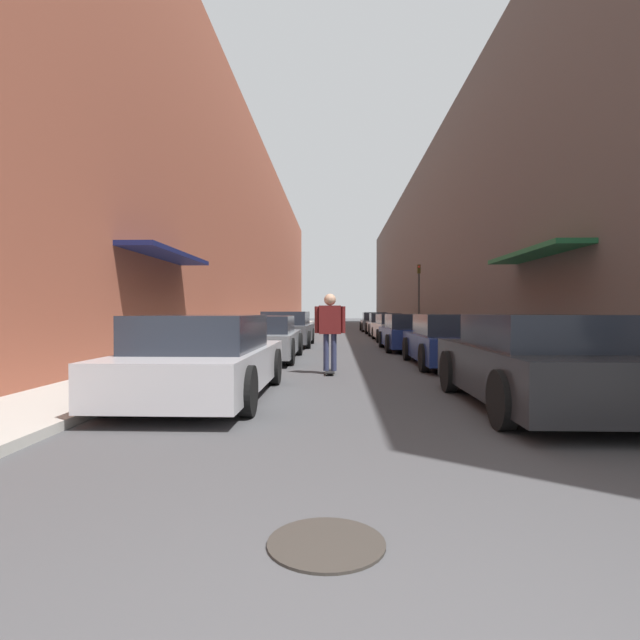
% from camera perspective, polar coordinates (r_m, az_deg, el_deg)
% --- Properties ---
extents(ground, '(151.57, 151.57, 0.00)m').
position_cam_1_polar(ground, '(28.80, 2.55, -1.79)').
color(ground, '#424244').
extents(curb_strip_left, '(1.80, 68.89, 0.12)m').
position_cam_1_polar(curb_strip_left, '(35.90, -4.56, -1.15)').
color(curb_strip_left, '#A3A099').
rests_on(curb_strip_left, ground).
extents(curb_strip_right, '(1.80, 68.89, 0.12)m').
position_cam_1_polar(curb_strip_right, '(35.98, 9.40, -1.16)').
color(curb_strip_right, '#A3A099').
rests_on(curb_strip_right, ground).
extents(building_row_left, '(4.90, 68.89, 12.75)m').
position_cam_1_polar(building_row_left, '(36.66, -9.14, 8.77)').
color(building_row_left, brown).
rests_on(building_row_left, ground).
extents(building_row_right, '(4.90, 68.89, 11.42)m').
position_cam_1_polar(building_row_right, '(36.70, 13.96, 7.71)').
color(building_row_right, '#564C47').
rests_on(building_row_right, ground).
extents(parked_car_left_0, '(2.04, 4.68, 1.32)m').
position_cam_1_polar(parked_car_left_0, '(8.13, -13.03, -4.28)').
color(parked_car_left_0, '#B7B7BC').
rests_on(parked_car_left_0, ground).
extents(parked_car_left_1, '(2.05, 4.80, 1.26)m').
position_cam_1_polar(parked_car_left_1, '(14.30, -6.58, -2.08)').
color(parked_car_left_1, gray).
rests_on(parked_car_left_1, ground).
extents(parked_car_left_2, '(2.04, 4.69, 1.38)m').
position_cam_1_polar(parked_car_left_2, '(19.99, -3.80, -1.08)').
color(parked_car_left_2, '#515459').
rests_on(parked_car_left_2, ground).
extents(parked_car_right_0, '(1.91, 4.44, 1.33)m').
position_cam_1_polar(parked_car_right_0, '(7.69, 23.20, -4.49)').
color(parked_car_right_0, '#232326').
rests_on(parked_car_right_0, ground).
extents(parked_car_right_1, '(1.92, 4.45, 1.31)m').
position_cam_1_polar(parked_car_right_1, '(13.04, 14.57, -2.35)').
color(parked_car_right_1, navy).
rests_on(parked_car_right_1, ground).
extents(parked_car_right_2, '(2.02, 4.21, 1.29)m').
position_cam_1_polar(parked_car_right_2, '(18.06, 10.35, -1.46)').
color(parked_car_right_2, navy).
rests_on(parked_car_right_2, ground).
extents(parked_car_right_3, '(2.01, 4.81, 1.27)m').
position_cam_1_polar(parked_car_right_3, '(23.72, 8.63, -0.90)').
color(parked_car_right_3, silver).
rests_on(parked_car_right_3, ground).
extents(parked_car_right_4, '(2.06, 4.75, 1.29)m').
position_cam_1_polar(parked_car_right_4, '(29.39, 7.38, -0.52)').
color(parked_car_right_4, '#B7B7BC').
rests_on(parked_car_right_4, ground).
extents(parked_car_right_5, '(1.94, 4.16, 1.34)m').
position_cam_1_polar(parked_car_right_5, '(35.17, 6.24, -0.26)').
color(parked_car_right_5, '#515459').
rests_on(parked_car_right_5, ground).
extents(skateboarder, '(0.68, 0.78, 1.77)m').
position_cam_1_polar(skateboarder, '(10.94, 1.15, -0.53)').
color(skateboarder, black).
rests_on(skateboarder, ground).
extents(manhole_cover, '(0.70, 0.70, 0.02)m').
position_cam_1_polar(manhole_cover, '(3.21, 0.73, -24.15)').
color(manhole_cover, '#332D28').
rests_on(manhole_cover, ground).
extents(traffic_light, '(0.16, 0.22, 3.67)m').
position_cam_1_polar(traffic_light, '(26.16, 11.22, 3.13)').
color(traffic_light, '#2D2D2D').
rests_on(traffic_light, curb_strip_right).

